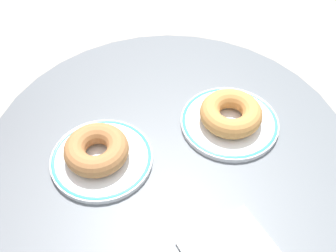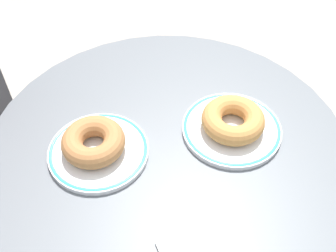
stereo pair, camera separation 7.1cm
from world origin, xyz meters
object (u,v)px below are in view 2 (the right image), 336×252
at_px(cafe_table, 168,216).
at_px(donut_old_fashioned, 232,118).
at_px(plate_left, 99,151).
at_px(plate_right, 231,127).
at_px(donut_cinnamon, 93,142).

xyz_separation_m(cafe_table, donut_old_fashioned, (0.13, 0.00, 0.30)).
height_order(plate_left, donut_old_fashioned, donut_old_fashioned).
relative_size(cafe_table, plate_right, 4.02).
bearing_deg(donut_old_fashioned, donut_cinnamon, 177.26).
bearing_deg(donut_cinnamon, donut_old_fashioned, -2.74).
distance_m(plate_left, plate_right, 0.25).
distance_m(plate_right, donut_cinnamon, 0.26).
height_order(cafe_table, donut_old_fashioned, donut_old_fashioned).
bearing_deg(plate_left, cafe_table, -5.94).
distance_m(cafe_table, plate_right, 0.30).
bearing_deg(plate_right, donut_cinnamon, 177.26).
bearing_deg(cafe_table, plate_right, 1.72).
bearing_deg(plate_left, donut_cinnamon, 152.10).
xyz_separation_m(cafe_table, plate_right, (0.13, 0.00, 0.27)).
distance_m(donut_cinnamon, donut_old_fashioned, 0.26).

